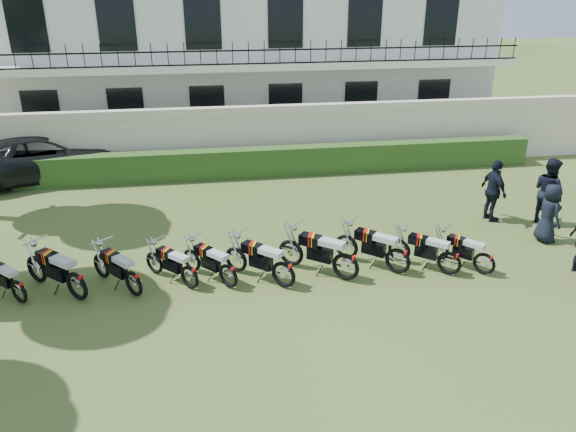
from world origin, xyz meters
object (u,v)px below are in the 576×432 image
(officer_3, at_px, (549,213))
(officer_4, at_px, (548,191))
(motorcycle_4, at_px, (228,270))
(motorcycle_5, at_px, (284,268))
(motorcycle_8, at_px, (450,258))
(motorcycle_2, at_px, (133,278))
(suv, at_px, (44,156))
(officer_5, at_px, (494,191))
(motorcycle_9, at_px, (485,259))
(motorcycle_7, at_px, (398,255))
(motorcycle_0, at_px, (18,286))
(motorcycle_6, at_px, (346,260))
(motorcycle_1, at_px, (76,280))
(motorcycle_3, at_px, (189,272))

(officer_3, relative_size, officer_4, 0.83)
(motorcycle_4, xyz_separation_m, motorcycle_5, (1.22, -0.18, 0.05))
(motorcycle_8, height_order, officer_4, officer_4)
(motorcycle_2, bearing_deg, officer_4, -28.64)
(motorcycle_4, bearing_deg, motorcycle_2, 139.26)
(motorcycle_5, bearing_deg, motorcycle_4, 123.12)
(suv, height_order, officer_5, officer_5)
(motorcycle_4, bearing_deg, suv, 82.24)
(motorcycle_4, distance_m, motorcycle_9, 5.95)
(motorcycle_4, relative_size, suv, 0.24)
(motorcycle_7, height_order, suv, suv)
(motorcycle_7, relative_size, officer_5, 0.85)
(motorcycle_5, relative_size, officer_4, 0.80)
(motorcycle_0, distance_m, motorcycle_7, 8.40)
(motorcycle_7, height_order, officer_5, officer_5)
(motorcycle_7, bearing_deg, motorcycle_0, 132.40)
(motorcycle_5, xyz_separation_m, officer_5, (6.41, 2.87, 0.41))
(motorcycle_2, xyz_separation_m, motorcycle_6, (4.72, -0.02, 0.06))
(motorcycle_2, relative_size, motorcycle_8, 1.02)
(motorcycle_6, xyz_separation_m, officer_4, (6.39, 2.39, 0.42))
(motorcycle_0, height_order, officer_3, officer_3)
(motorcycle_1, height_order, motorcycle_8, motorcycle_1)
(motorcycle_4, xyz_separation_m, motorcycle_7, (3.96, 0.05, 0.05))
(motorcycle_8, distance_m, motorcycle_9, 0.82)
(motorcycle_7, xyz_separation_m, officer_3, (4.46, 1.13, 0.29))
(motorcycle_0, relative_size, officer_5, 0.72)
(motorcycle_0, xyz_separation_m, motorcycle_5, (5.66, -0.20, 0.07))
(motorcycle_3, xyz_separation_m, motorcycle_9, (6.80, -0.39, -0.00))
(motorcycle_6, height_order, motorcycle_8, motorcycle_6)
(motorcycle_8, bearing_deg, officer_5, 0.06)
(motorcycle_3, distance_m, motorcycle_7, 4.81)
(motorcycle_0, distance_m, motorcycle_5, 5.67)
(motorcycle_5, bearing_deg, officer_3, -37.65)
(motorcycle_9, xyz_separation_m, officer_3, (2.47, 1.48, 0.37))
(officer_3, bearing_deg, motorcycle_9, 119.47)
(officer_5, bearing_deg, motorcycle_8, 131.73)
(motorcycle_1, relative_size, motorcycle_2, 1.10)
(motorcycle_6, relative_size, motorcycle_7, 1.11)
(motorcycle_5, bearing_deg, motorcycle_9, -49.82)
(motorcycle_3, relative_size, motorcycle_9, 0.97)
(motorcycle_1, xyz_separation_m, motorcycle_4, (3.23, 0.04, -0.07))
(motorcycle_0, bearing_deg, motorcycle_2, -48.82)
(motorcycle_5, height_order, motorcycle_9, motorcycle_5)
(motorcycle_3, height_order, officer_4, officer_4)
(motorcycle_1, height_order, officer_3, officer_3)
(motorcycle_7, relative_size, officer_3, 0.97)
(motorcycle_6, bearing_deg, suv, 82.81)
(motorcycle_1, distance_m, motorcycle_7, 7.19)
(motorcycle_2, bearing_deg, motorcycle_1, 138.89)
(motorcycle_3, xyz_separation_m, suv, (-4.97, 8.41, 0.36))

